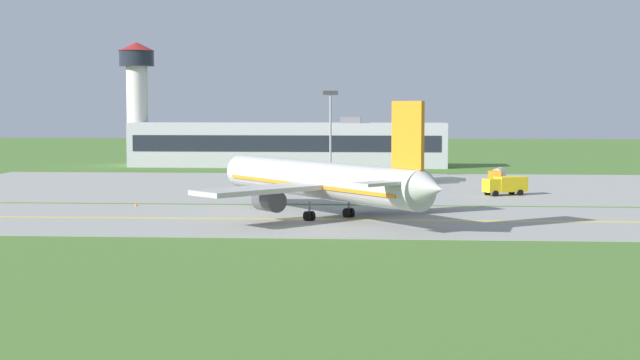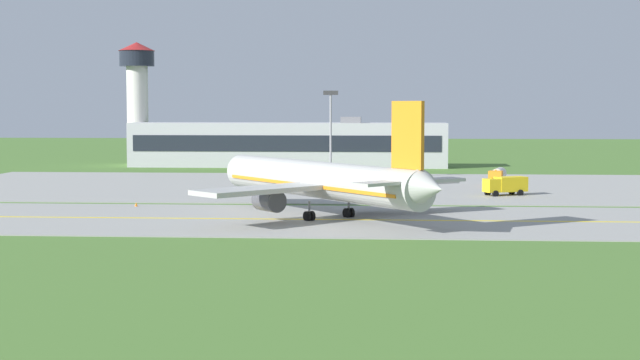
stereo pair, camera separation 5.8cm
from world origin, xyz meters
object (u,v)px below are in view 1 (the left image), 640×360
Objects in this scene: service_truck_fuel at (505,185)px; control_tower at (137,91)px; airplane_lead at (321,181)px; apron_light_mast at (331,124)px; service_truck_baggage at (498,176)px.

control_tower reaches higher than service_truck_fuel.
apron_light_mast is (-1.97, 51.70, 5.19)m from airplane_lead.
airplane_lead reaches higher than service_truck_fuel.
service_truck_baggage is at bearing -34.68° from control_tower.
service_truck_baggage is 28.48m from apron_light_mast.
service_truck_fuel is at bearing 49.17° from airplane_lead.
apron_light_mast is at bearing 163.14° from service_truck_baggage.
apron_light_mast reaches higher than service_truck_fuel.
airplane_lead is 52.00m from apron_light_mast.
control_tower reaches higher than apron_light_mast.
airplane_lead is 35.70m from service_truck_fuel.
service_truck_fuel is at bearing -44.43° from apron_light_mast.
service_truck_fuel is 0.25× the size of control_tower.
apron_light_mast is (-26.22, 7.94, 7.79)m from service_truck_baggage.
control_tower reaches higher than service_truck_baggage.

